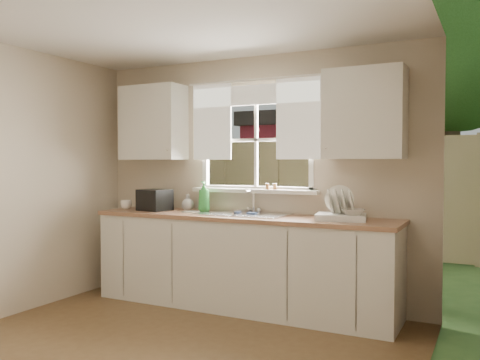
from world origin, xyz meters
The scene contains 20 objects.
room_walls centered at (0.00, -0.07, 1.24)m, with size 3.62×4.02×2.50m.
ceiling centered at (0.00, 0.00, 2.50)m, with size 3.60×4.00×0.02m, color silver.
window centered at (0.00, 2.00, 1.49)m, with size 1.38×0.16×1.06m.
curtains centered at (0.00, 1.95, 1.93)m, with size 1.50×0.03×0.81m.
base_cabinets centered at (0.00, 1.68, 0.43)m, with size 3.00×0.62×0.87m, color silver.
countertop centered at (0.00, 1.68, 0.89)m, with size 3.04×0.65×0.04m, color #95684A.
upper_cabinet_left centered at (-1.15, 1.82, 1.85)m, with size 0.70×0.33×0.80m, color silver.
upper_cabinet_right centered at (1.15, 1.82, 1.85)m, with size 0.70×0.33×0.80m, color silver.
wall_outlet centered at (0.88, 1.99, 1.08)m, with size 0.08×0.01×0.12m, color beige.
sill_jars centered at (0.20, 1.94, 1.18)m, with size 0.12×0.04×0.06m.
backyard centered at (0.58, 8.42, 3.46)m, with size 20.00×10.00×6.13m.
sink centered at (0.00, 1.71, 0.84)m, with size 0.88×0.52×0.40m.
dish_rack centered at (0.98, 1.68, 0.98)m, with size 0.48×0.40×0.30m.
bowl centered at (1.11, 1.63, 0.99)m, with size 0.21×0.21×0.05m, color silver.
soap_bottle_a centered at (-0.49, 1.79, 1.07)m, with size 0.12×0.12×0.31m, color #2E8D38.
soap_bottle_b centered at (-1.16, 1.89, 1.01)m, with size 0.09×0.09×0.20m, color blue.
soap_bottle_c centered at (-0.73, 1.87, 1.00)m, with size 0.13×0.13×0.17m, color beige.
saucer centered at (-0.57, 1.66, 0.92)m, with size 0.19×0.19×0.01m, color white.
cup centered at (-1.39, 1.66, 0.96)m, with size 0.13×0.13×0.10m, color white.
black_appliance centered at (-1.02, 1.67, 1.02)m, with size 0.30×0.26×0.22m, color black.
Camera 1 is at (2.20, -2.71, 1.42)m, focal length 38.00 mm.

